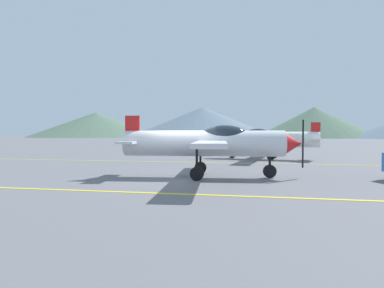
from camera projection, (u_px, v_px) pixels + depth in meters
ground_plane at (182, 178)px, 13.14m from camera, size 400.00×400.00×0.00m
apron_line_near at (157, 193)px, 9.71m from camera, size 80.00×0.16×0.01m
apron_line_far at (205, 162)px, 20.02m from camera, size 80.00×0.16×0.01m
airplane_near at (210, 142)px, 13.29m from camera, size 7.55×8.68×2.59m
airplane_mid at (266, 139)px, 22.78m from camera, size 7.58×8.67×2.59m
hill_left at (96, 125)px, 159.85m from camera, size 64.46×64.46×12.40m
hill_centerleft at (202, 123)px, 126.58m from camera, size 59.60×59.60×12.32m
hill_centerright at (314, 122)px, 135.92m from camera, size 50.54×50.54×13.14m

